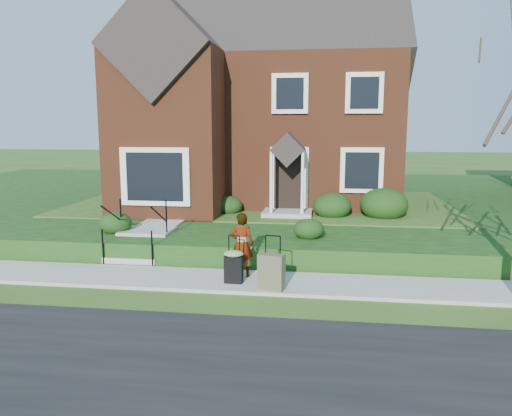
% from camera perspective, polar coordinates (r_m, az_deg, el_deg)
% --- Properties ---
extents(ground, '(120.00, 120.00, 0.00)m').
position_cam_1_polar(ground, '(11.64, -4.42, -8.45)').
color(ground, '#2D5119').
rests_on(ground, ground).
extents(street, '(60.00, 6.00, 0.01)m').
position_cam_1_polar(street, '(7.23, -13.43, -20.37)').
color(street, black).
rests_on(street, ground).
extents(sidewalk, '(60.00, 1.60, 0.08)m').
position_cam_1_polar(sidewalk, '(11.62, -4.43, -8.26)').
color(sidewalk, '#9E9B93').
rests_on(sidewalk, ground).
extents(terrace, '(44.00, 20.00, 0.60)m').
position_cam_1_polar(terrace, '(22.02, 11.98, 0.68)').
color(terrace, '#12390F').
rests_on(terrace, ground).
extents(walkway, '(1.20, 6.00, 0.06)m').
position_cam_1_polar(walkway, '(16.81, -9.17, -0.76)').
color(walkway, '#9E9B93').
rests_on(walkway, terrace).
extents(main_house, '(10.40, 10.20, 9.40)m').
position_cam_1_polar(main_house, '(20.66, 0.64, 14.13)').
color(main_house, brown).
rests_on(main_house, terrace).
extents(front_steps, '(1.40, 2.02, 1.50)m').
position_cam_1_polar(front_steps, '(13.92, -12.94, -3.65)').
color(front_steps, '#9E9B93').
rests_on(front_steps, ground).
extents(foundation_shrubs, '(9.81, 4.60, 1.08)m').
position_cam_1_polar(foundation_shrubs, '(16.12, 1.91, 0.48)').
color(foundation_shrubs, black).
rests_on(foundation_shrubs, terrace).
extents(woman, '(0.56, 0.38, 1.51)m').
position_cam_1_polar(woman, '(11.58, -1.65, -4.21)').
color(woman, '#999999').
rests_on(woman, sidewalk).
extents(suitcase_black, '(0.46, 0.38, 1.08)m').
position_cam_1_polar(suitcase_black, '(11.20, -2.57, -6.48)').
color(suitcase_black, black).
rests_on(suitcase_black, sidewalk).
extents(suitcase_olive, '(0.60, 0.42, 1.18)m').
position_cam_1_polar(suitcase_olive, '(10.74, 1.77, -7.30)').
color(suitcase_olive, brown).
rests_on(suitcase_olive, sidewalk).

